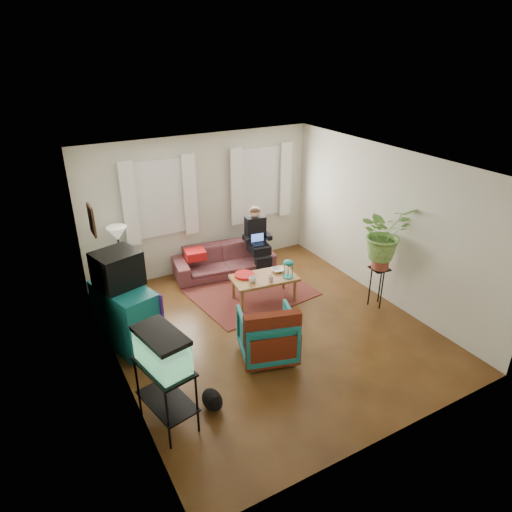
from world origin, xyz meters
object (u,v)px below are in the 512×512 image
side_table (123,275)px  armchair (267,333)px  aquarium_stand (167,395)px  sofa (224,256)px  plant_stand (377,287)px  coffee_table (264,288)px  dresser (126,316)px

side_table → armchair: size_ratio=0.86×
side_table → aquarium_stand: size_ratio=0.78×
sofa → side_table: size_ratio=2.87×
armchair → plant_stand: (2.30, 0.28, -0.03)m
aquarium_stand → armchair: 1.74m
coffee_table → side_table: bearing=151.8°
dresser → plant_stand: bearing=-30.2°
armchair → coffee_table: bearing=-101.7°
dresser → coffee_table: 2.39m
dresser → armchair: 2.06m
sofa → aquarium_stand: aquarium_stand is taller
armchair → side_table: bearing=-48.4°
sofa → coffee_table: (0.17, -1.25, -0.14)m
dresser → armchair: size_ratio=1.38×
sofa → dresser: dresser is taller
coffee_table → sofa: bearing=105.4°
dresser → coffee_table: (2.37, 0.11, -0.25)m
side_table → armchair: armchair is taller
coffee_table → plant_stand: bearing=-26.4°
side_table → coffee_table: size_ratio=0.60×
dresser → plant_stand: size_ratio=1.49×
sofa → plant_stand: 2.90m
plant_stand → armchair: bearing=-173.1°
dresser → armchair: dresser is taller
aquarium_stand → plant_stand: 4.04m
armchair → coffee_table: (0.73, 1.34, -0.16)m
side_table → coffee_table: (2.03, -1.47, -0.10)m
sofa → coffee_table: sofa is taller
side_table → dresser: 1.63m
aquarium_stand → sofa: bearing=43.0°
aquarium_stand → plant_stand: size_ratio=1.19×
plant_stand → side_table: bearing=144.9°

